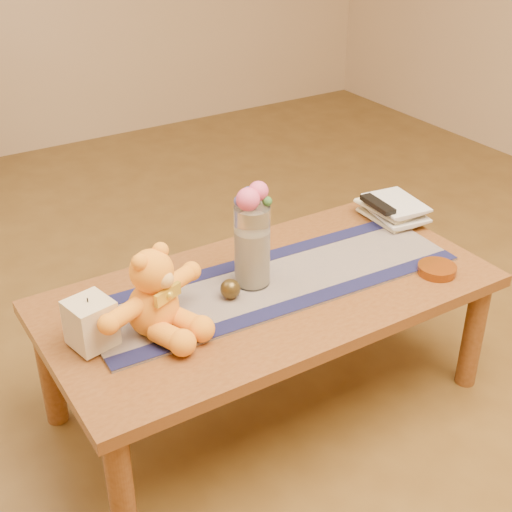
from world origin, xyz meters
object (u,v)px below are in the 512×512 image
teddy_bear (152,292)px  bronze_ball (230,289)px  glass_vase (252,246)px  tv_remote (378,204)px  amber_dish (437,269)px  book_bottom (374,222)px  pillar_candle (91,323)px

teddy_bear → bronze_ball: 0.28m
glass_vase → bronze_ball: 0.15m
glass_vase → tv_remote: (0.59, 0.11, -0.05)m
bronze_ball → amber_dish: bronze_ball is taller
amber_dish → bronze_ball: bearing=161.2°
glass_vase → bronze_ball: size_ratio=4.21×
bronze_ball → amber_dish: 0.68m
book_bottom → teddy_bear: bearing=-167.9°
book_bottom → tv_remote: bearing=-93.0°
pillar_candle → amber_dish: (1.07, -0.22, -0.06)m
teddy_bear → book_bottom: teddy_bear is taller
pillar_candle → amber_dish: bearing=-11.6°
teddy_bear → tv_remote: (0.96, 0.17, -0.04)m
bronze_ball → tv_remote: bearing=11.7°
teddy_bear → pillar_candle: size_ratio=2.66×
glass_vase → amber_dish: 0.61m
teddy_bear → tv_remote: teddy_bear is taller
amber_dish → tv_remote: bearing=81.4°
pillar_candle → book_bottom: pillar_candle is taller
bronze_ball → tv_remote: size_ratio=0.39×
glass_vase → bronze_ball: glass_vase is taller
teddy_bear → pillar_candle: 0.18m
bronze_ball → book_bottom: bearing=12.5°
teddy_bear → pillar_candle: teddy_bear is taller
bronze_ball → amber_dish: size_ratio=0.50×
amber_dish → teddy_bear: bearing=167.7°
teddy_bear → tv_remote: 0.97m
book_bottom → bronze_ball: bearing=-165.8°
pillar_candle → amber_dish: pillar_candle is taller
teddy_bear → bronze_ball: bearing=-17.4°
tv_remote → amber_dish: bearing=-93.9°
teddy_bear → amber_dish: size_ratio=2.88×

